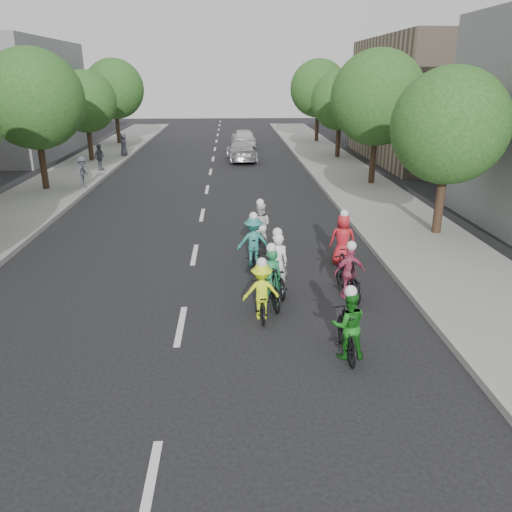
{
  "coord_description": "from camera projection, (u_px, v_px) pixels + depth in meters",
  "views": [
    {
      "loc": [
        1.26,
        -10.67,
        5.64
      ],
      "look_at": [
        1.9,
        2.03,
        1.0
      ],
      "focal_mm": 35.0,
      "sensor_mm": 36.0,
      "label": 1
    }
  ],
  "objects": [
    {
      "name": "tree_r_2",
      "position": [
        340.0,
        100.0,
        34.03
      ],
      "size": [
        4.0,
        4.0,
        5.97
      ],
      "color": "black",
      "rests_on": "ground"
    },
    {
      "name": "sidewalk_right",
      "position": [
        387.0,
        211.0,
        21.62
      ],
      "size": [
        4.0,
        80.0,
        0.15
      ],
      "primitive_type": "cube",
      "color": "gray",
      "rests_on": "ground"
    },
    {
      "name": "cyclist_5",
      "position": [
        271.0,
        282.0,
        12.79
      ],
      "size": [
        0.83,
        1.88,
        1.71
      ],
      "rotation": [
        0.0,
        0.0,
        3.32
      ],
      "color": "black",
      "rests_on": "ground"
    },
    {
      "name": "cyclist_6",
      "position": [
        260.0,
        230.0,
        17.19
      ],
      "size": [
        1.02,
        1.99,
        1.71
      ],
      "rotation": [
        0.0,
        0.0,
        2.94
      ],
      "color": "black",
      "rests_on": "ground"
    },
    {
      "name": "sidewalk_left",
      "position": [
        11.0,
        216.0,
        20.87
      ],
      "size": [
        4.0,
        80.0,
        0.15
      ],
      "primitive_type": "cube",
      "color": "gray",
      "rests_on": "ground"
    },
    {
      "name": "curb_left",
      "position": [
        58.0,
        215.0,
        20.95
      ],
      "size": [
        0.18,
        80.0,
        0.18
      ],
      "primitive_type": "cube",
      "color": "#999993",
      "rests_on": "ground"
    },
    {
      "name": "bldg_se",
      "position": [
        447.0,
        100.0,
        33.79
      ],
      "size": [
        10.0,
        14.0,
        8.0
      ],
      "primitive_type": "cube",
      "color": "gray",
      "rests_on": "ground"
    },
    {
      "name": "cyclist_3",
      "position": [
        349.0,
        275.0,
        13.26
      ],
      "size": [
        0.89,
        1.88,
        1.6
      ],
      "rotation": [
        0.0,
        0.0,
        3.28
      ],
      "color": "black",
      "rests_on": "ground"
    },
    {
      "name": "cyclist_2",
      "position": [
        261.0,
        295.0,
        12.15
      ],
      "size": [
        0.93,
        1.53,
        1.57
      ],
      "rotation": [
        0.0,
        0.0,
        3.16
      ],
      "color": "black",
      "rests_on": "ground"
    },
    {
      "name": "curb_right",
      "position": [
        343.0,
        211.0,
        21.53
      ],
      "size": [
        0.18,
        80.0,
        0.18
      ],
      "primitive_type": "cube",
      "color": "#999993",
      "rests_on": "ground"
    },
    {
      "name": "tree_l_3",
      "position": [
        34.0,
        99.0,
        24.03
      ],
      "size": [
        4.8,
        4.8,
        6.93
      ],
      "color": "black",
      "rests_on": "ground"
    },
    {
      "name": "tree_r_3",
      "position": [
        318.0,
        88.0,
        42.28
      ],
      "size": [
        4.8,
        4.8,
        6.93
      ],
      "color": "black",
      "rests_on": "ground"
    },
    {
      "name": "ground",
      "position": [
        181.0,
        326.0,
        11.89
      ],
      "size": [
        120.0,
        120.0,
        0.0
      ],
      "primitive_type": "plane",
      "color": "black",
      "rests_on": "ground"
    },
    {
      "name": "cyclist_7",
      "position": [
        253.0,
        245.0,
        15.43
      ],
      "size": [
        1.03,
        1.55,
        1.74
      ],
      "rotation": [
        0.0,
        0.0,
        3.15
      ],
      "color": "black",
      "rests_on": "ground"
    },
    {
      "name": "spectator_2",
      "position": [
        123.0,
        144.0,
        35.6
      ],
      "size": [
        0.53,
        0.79,
        1.6
      ],
      "primitive_type": "imported",
      "rotation": [
        0.0,
        0.0,
        1.6
      ],
      "color": "#52515F",
      "rests_on": "sidewalk_left"
    },
    {
      "name": "tree_l_4",
      "position": [
        85.0,
        102.0,
        32.66
      ],
      "size": [
        4.0,
        4.0,
        5.97
      ],
      "color": "black",
      "rests_on": "ground"
    },
    {
      "name": "follow_car_lead",
      "position": [
        241.0,
        151.0,
        34.35
      ],
      "size": [
        2.19,
        4.71,
        1.33
      ],
      "primitive_type": "imported",
      "rotation": [
        0.0,
        0.0,
        3.21
      ],
      "color": "#BABABF",
      "rests_on": "ground"
    },
    {
      "name": "tree_r_0",
      "position": [
        449.0,
        126.0,
        17.14
      ],
      "size": [
        4.0,
        4.0,
        5.97
      ],
      "color": "black",
      "rests_on": "ground"
    },
    {
      "name": "spectator_0",
      "position": [
        83.0,
        172.0,
        25.46
      ],
      "size": [
        0.64,
        1.07,
        1.62
      ],
      "primitive_type": "imported",
      "rotation": [
        0.0,
        0.0,
        1.54
      ],
      "color": "#494B55",
      "rests_on": "sidewalk_left"
    },
    {
      "name": "cyclist_1",
      "position": [
        347.0,
        329.0,
        10.44
      ],
      "size": [
        0.73,
        1.7,
        1.64
      ],
      "rotation": [
        0.0,
        0.0,
        3.14
      ],
      "color": "black",
      "rests_on": "ground"
    },
    {
      "name": "cyclist_0",
      "position": [
        277.0,
        271.0,
        13.57
      ],
      "size": [
        0.89,
        1.91,
        1.86
      ],
      "rotation": [
        0.0,
        0.0,
        3.28
      ],
      "color": "black",
      "rests_on": "ground"
    },
    {
      "name": "spectator_1",
      "position": [
        99.0,
        157.0,
        30.1
      ],
      "size": [
        0.66,
        1.0,
        1.58
      ],
      "primitive_type": "imported",
      "rotation": [
        0.0,
        0.0,
        1.24
      ],
      "color": "#535561",
      "rests_on": "sidewalk_left"
    },
    {
      "name": "cyclist_4",
      "position": [
        342.0,
        245.0,
        15.56
      ],
      "size": [
        0.86,
        1.59,
        1.78
      ],
      "rotation": [
        0.0,
        0.0,
        3.0
      ],
      "color": "black",
      "rests_on": "ground"
    },
    {
      "name": "follow_car_trail",
      "position": [
        243.0,
        138.0,
        40.97
      ],
      "size": [
        2.08,
        4.52,
        1.5
      ],
      "primitive_type": "imported",
      "rotation": [
        0.0,
        0.0,
        3.21
      ],
      "color": "silver",
      "rests_on": "ground"
    },
    {
      "name": "tree_l_5",
      "position": [
        114.0,
        89.0,
        40.92
      ],
      "size": [
        4.8,
        4.8,
        6.93
      ],
      "color": "black",
      "rests_on": "ground"
    },
    {
      "name": "tree_r_1",
      "position": [
        378.0,
        98.0,
        25.39
      ],
      "size": [
        4.8,
        4.8,
        6.93
      ],
      "color": "black",
      "rests_on": "ground"
    }
  ]
}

